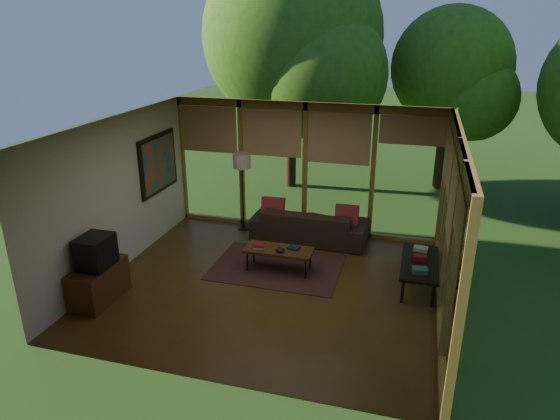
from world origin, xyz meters
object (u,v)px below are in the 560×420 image
(media_cabinet, at_px, (99,283))
(television, at_px, (95,252))
(floor_lamp, at_px, (242,165))
(side_console, at_px, (420,264))
(sofa, at_px, (309,225))
(coffee_table, at_px, (279,251))

(media_cabinet, bearing_deg, television, 0.00)
(floor_lamp, distance_m, side_console, 4.10)
(sofa, height_order, floor_lamp, floor_lamp)
(sofa, height_order, coffee_table, sofa)
(media_cabinet, height_order, television, television)
(television, bearing_deg, media_cabinet, 180.00)
(media_cabinet, relative_size, television, 1.82)
(sofa, height_order, side_console, sofa)
(media_cabinet, xyz_separation_m, coffee_table, (2.47, 1.73, 0.09))
(television, height_order, floor_lamp, floor_lamp)
(media_cabinet, bearing_deg, side_console, 20.56)
(sofa, xyz_separation_m, television, (-2.68, -3.18, 0.51))
(sofa, xyz_separation_m, media_cabinet, (-2.70, -3.18, -0.04))
(floor_lamp, bearing_deg, sofa, -7.79)
(sofa, xyz_separation_m, floor_lamp, (-1.49, 0.20, 1.07))
(television, relative_size, floor_lamp, 0.33)
(floor_lamp, relative_size, side_console, 1.18)
(television, xyz_separation_m, coffee_table, (2.45, 1.73, -0.46))
(coffee_table, height_order, side_console, side_console)
(television, xyz_separation_m, side_console, (4.85, 1.83, -0.44))
(coffee_table, bearing_deg, television, -144.74)
(sofa, bearing_deg, side_console, 149.46)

